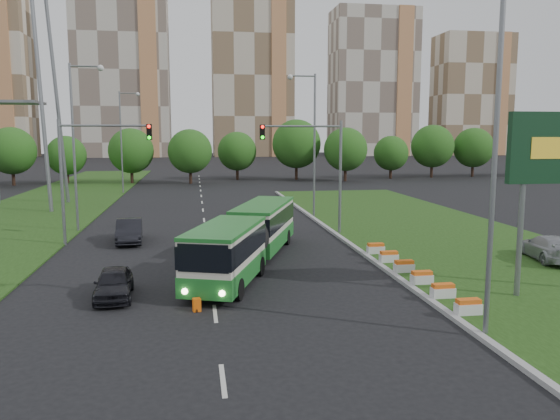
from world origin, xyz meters
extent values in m
plane|color=black|center=(0.00, 0.00, 0.00)|extent=(360.00, 360.00, 0.00)
cube|color=#1E3F12|center=(13.00, 8.00, 0.07)|extent=(14.00, 60.00, 0.15)
cube|color=#9B9B9B|center=(6.05, 8.00, 0.09)|extent=(0.30, 60.00, 0.18)
cube|color=#1E3F12|center=(-18.00, 25.00, 0.05)|extent=(12.00, 110.00, 0.10)
cylinder|color=slate|center=(10.00, -6.00, 2.80)|extent=(0.24, 0.24, 5.60)
cylinder|color=slate|center=(6.40, 10.00, 4.00)|extent=(0.20, 0.20, 8.00)
cylinder|color=slate|center=(3.65, 10.00, 7.60)|extent=(5.50, 0.14, 0.14)
cube|color=black|center=(0.90, 10.00, 7.20)|extent=(0.32, 0.32, 1.00)
cylinder|color=slate|center=(-12.00, 9.00, 4.00)|extent=(0.20, 0.20, 8.00)
cylinder|color=slate|center=(-9.25, 9.00, 7.60)|extent=(5.50, 0.14, 0.14)
cube|color=black|center=(-6.50, 9.00, 7.20)|extent=(0.32, 0.32, 1.00)
cube|color=beige|center=(-25.00, 150.00, 26.00)|extent=(28.00, 15.00, 52.00)
cube|color=beige|center=(15.00, 150.00, 25.00)|extent=(25.00, 15.00, 50.00)
cube|color=beige|center=(55.00, 150.00, 23.50)|extent=(27.00, 15.00, 47.00)
cube|color=beige|center=(90.00, 150.00, 20.00)|extent=(24.00, 14.00, 40.00)
cube|color=beige|center=(-1.10, -2.55, 1.63)|extent=(2.33, 6.42, 2.51)
cube|color=beige|center=(-1.10, 5.68, 1.63)|extent=(2.33, 7.81, 2.51)
cylinder|color=black|center=(-1.10, 1.22, 1.58)|extent=(2.33, 1.16, 2.33)
cube|color=#1F6E27|center=(-1.10, -2.55, 0.79)|extent=(2.40, 6.47, 0.88)
cube|color=#1F6E27|center=(-1.10, 5.68, 0.79)|extent=(2.40, 7.86, 0.88)
cube|color=black|center=(-1.10, -2.55, 2.05)|extent=(2.40, 6.47, 0.98)
cube|color=black|center=(-1.10, 5.68, 2.05)|extent=(2.40, 7.86, 0.98)
imported|color=black|center=(-7.26, -3.21, 0.66)|extent=(1.79, 3.96, 1.32)
imported|color=black|center=(-8.02, 9.39, 0.76)|extent=(1.96, 4.71, 1.52)
imported|color=#9C9FA5|center=(15.62, -0.11, 0.85)|extent=(2.79, 5.08, 1.39)
imported|color=gray|center=(-4.35, -3.72, 0.87)|extent=(0.62, 0.74, 1.73)
cube|color=#E05B0B|center=(-3.72, -5.59, 0.27)|extent=(0.31, 0.27, 0.54)
cylinder|color=black|center=(-3.72, -5.73, 0.06)|extent=(0.04, 0.13, 0.13)
camera|label=1|loc=(-3.68, -27.04, 7.09)|focal=35.00mm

